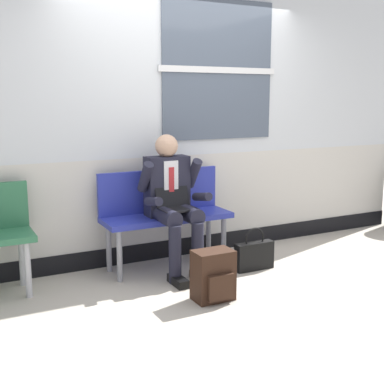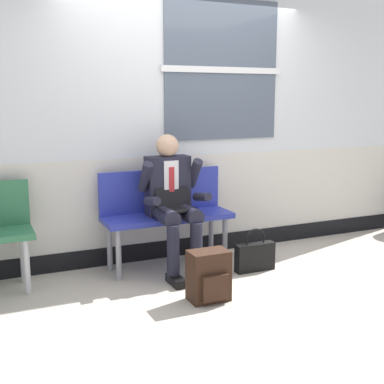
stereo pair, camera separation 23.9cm
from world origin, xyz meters
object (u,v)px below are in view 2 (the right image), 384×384
Objects in this scene: person_seated at (173,199)px; backpack at (209,276)px; bench_with_person at (165,209)px; handbag at (255,256)px.

person_seated is 0.90m from backpack.
bench_with_person is 0.96× the size of person_seated.
bench_with_person is 2.99× the size of backpack.
bench_with_person is 0.95m from handbag.
person_seated is 0.93m from handbag.
backpack is 0.84m from handbag.
bench_with_person reaches higher than handbag.
backpack and handbag have the same top height.
backpack is at bearing -90.08° from person_seated.
person_seated reaches higher than bench_with_person.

